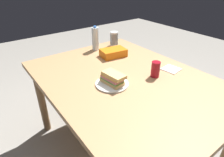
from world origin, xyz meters
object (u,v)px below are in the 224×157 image
object	(u,v)px
chip_bag	(113,53)
plastic_cup_stack	(114,39)
paper_plate	(112,84)
sandwich	(113,78)
water_bottle_tall	(95,39)
dining_table	(125,87)
soda_can_red	(155,69)

from	to	relation	value
chip_bag	plastic_cup_stack	distance (m)	0.30
paper_plate	plastic_cup_stack	distance (m)	0.81
paper_plate	sandwich	bearing A→B (deg)	33.18
water_bottle_tall	plastic_cup_stack	distance (m)	0.23
dining_table	paper_plate	world-z (taller)	paper_plate
sandwich	soda_can_red	xyz separation A→B (m)	(0.09, 0.33, 0.01)
paper_plate	water_bottle_tall	distance (m)	0.72
paper_plate	plastic_cup_stack	bearing A→B (deg)	141.85
paper_plate	water_bottle_tall	size ratio (longest dim) A/B	0.98
soda_can_red	chip_bag	bearing A→B (deg)	-177.91
water_bottle_tall	plastic_cup_stack	world-z (taller)	water_bottle_tall
plastic_cup_stack	water_bottle_tall	bearing A→B (deg)	-93.60
soda_can_red	plastic_cup_stack	bearing A→B (deg)	167.35
paper_plate	soda_can_red	xyz separation A→B (m)	(0.10, 0.34, 0.05)
soda_can_red	water_bottle_tall	distance (m)	0.75
soda_can_red	water_bottle_tall	size ratio (longest dim) A/B	0.50
paper_plate	soda_can_red	bearing A→B (deg)	73.65
plastic_cup_stack	soda_can_red	bearing A→B (deg)	-12.65
paper_plate	plastic_cup_stack	xyz separation A→B (m)	(-0.64, 0.50, 0.07)
dining_table	sandwich	bearing A→B (deg)	-80.95
soda_can_red	chip_bag	distance (m)	0.51
soda_can_red	water_bottle_tall	world-z (taller)	water_bottle_tall
soda_can_red	plastic_cup_stack	world-z (taller)	plastic_cup_stack
paper_plate	plastic_cup_stack	world-z (taller)	plastic_cup_stack
dining_table	soda_can_red	bearing A→B (deg)	58.62
sandwich	soda_can_red	world-z (taller)	soda_can_red
chip_bag	plastic_cup_stack	xyz separation A→B (m)	(-0.23, 0.18, 0.04)
paper_plate	chip_bag	bearing A→B (deg)	142.07
dining_table	water_bottle_tall	distance (m)	0.68
paper_plate	chip_bag	size ratio (longest dim) A/B	1.03
soda_can_red	chip_bag	size ratio (longest dim) A/B	0.53
dining_table	chip_bag	world-z (taller)	chip_bag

